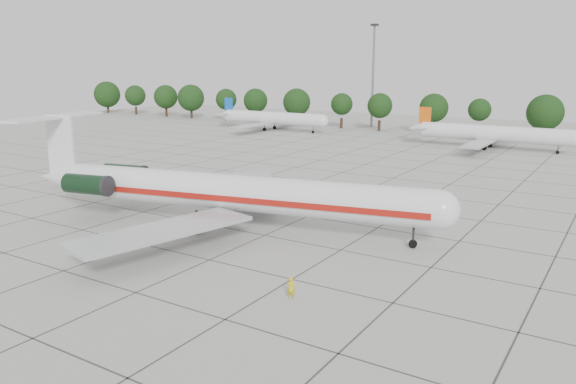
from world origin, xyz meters
name	(u,v)px	position (x,y,z in m)	size (l,w,h in m)	color
ground	(265,235)	(0.00, 0.00, 0.00)	(260.00, 260.00, 0.00)	#A6A69F
apron_joints	(338,203)	(0.00, 15.00, 0.01)	(170.00, 170.00, 0.02)	#383838
main_airliner	(215,190)	(-5.68, -0.13, 3.69)	(44.08, 34.24, 10.44)	silver
ground_crew	(291,288)	(9.81, -11.03, 0.78)	(0.57, 0.37, 1.57)	#DAC00C
bg_airliner_b	(272,118)	(-47.12, 71.79, 2.91)	(28.24, 27.20, 7.40)	silver
bg_airliner_c	(493,134)	(5.27, 68.12, 2.91)	(28.24, 27.20, 7.40)	silver
tree_line	(434,108)	(-11.68, 85.00, 5.98)	(249.86, 8.44, 10.22)	#332114
floodlight_mast	(373,70)	(-30.00, 92.00, 14.28)	(1.60, 1.60, 25.45)	slate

